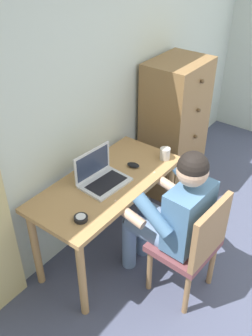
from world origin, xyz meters
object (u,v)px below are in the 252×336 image
(desk, at_px, (107,193))
(desk_clock, at_px, (81,218))
(dresser, at_px, (174,129))
(person_seated, at_px, (173,212))
(laptop, at_px, (101,176))
(coffee_mug, at_px, (165,154))
(computer_mouse, at_px, (133,165))
(chair, at_px, (193,244))

(desk, relative_size, desk_clock, 13.50)
(desk, height_order, dresser, dresser)
(desk_clock, bearing_deg, person_seated, -39.16)
(person_seated, height_order, laptop, person_seated)
(dresser, bearing_deg, coffee_mug, -156.02)
(coffee_mug, bearing_deg, person_seated, -142.09)
(desk, relative_size, computer_mouse, 12.15)
(desk, height_order, laptop, laptop)
(chair, bearing_deg, dresser, 37.25)
(dresser, bearing_deg, person_seated, -149.45)
(dresser, distance_m, coffee_mug, 0.65)
(person_seated, relative_size, computer_mouse, 11.90)
(dresser, distance_m, laptop, 1.13)
(desk, xyz_separation_m, dresser, (1.09, 0.08, 0.04))
(dresser, bearing_deg, desk, -175.87)
(dresser, height_order, computer_mouse, dresser)
(desk, relative_size, dresser, 0.92)
(person_seated, height_order, computer_mouse, person_seated)
(laptop, bearing_deg, desk, -36.03)
(laptop, distance_m, coffee_mug, 0.58)
(desk, relative_size, laptop, 3.39)
(chair, relative_size, person_seated, 0.73)
(laptop, bearing_deg, chair, -83.48)
(person_seated, bearing_deg, dresser, 30.55)
(computer_mouse, bearing_deg, laptop, 156.16)
(computer_mouse, height_order, coffee_mug, coffee_mug)
(person_seated, distance_m, coffee_mug, 0.58)
(laptop, height_order, desk_clock, laptop)
(computer_mouse, bearing_deg, dresser, -1.68)
(chair, height_order, desk_clock, chair)
(dresser, xyz_separation_m, person_seated, (-1.03, -0.61, 0.01))
(dresser, xyz_separation_m, coffee_mug, (-0.58, -0.26, 0.12))
(desk, height_order, chair, chair)
(desk, relative_size, chair, 1.39)
(dresser, xyz_separation_m, laptop, (-1.12, -0.05, 0.13))
(desk, xyz_separation_m, laptop, (-0.03, 0.03, 0.17))
(desk, bearing_deg, coffee_mug, -19.51)
(chair, bearing_deg, person_seated, 86.92)
(desk_clock, bearing_deg, computer_mouse, 7.35)
(laptop, xyz_separation_m, computer_mouse, (0.30, -0.07, -0.04))
(laptop, relative_size, computer_mouse, 3.58)
(dresser, bearing_deg, computer_mouse, -171.37)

